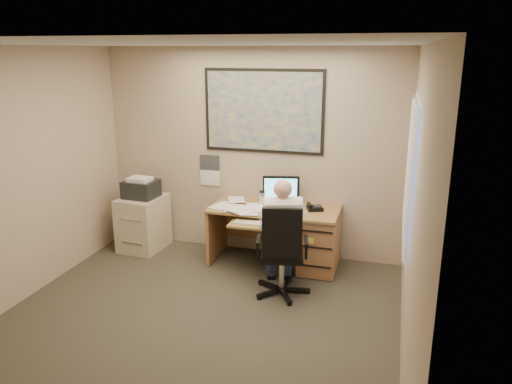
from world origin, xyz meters
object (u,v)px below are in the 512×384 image
(desk, at_px, (300,233))
(filing_cabinet, at_px, (143,218))
(person, at_px, (283,238))
(office_chair, at_px, (280,269))

(desk, xyz_separation_m, filing_cabinet, (-2.18, -0.02, -0.01))
(desk, xyz_separation_m, person, (-0.05, -0.76, 0.21))
(filing_cabinet, distance_m, person, 2.27)
(filing_cabinet, bearing_deg, office_chair, -17.05)
(filing_cabinet, xyz_separation_m, office_chair, (2.12, -0.82, -0.12))
(desk, distance_m, office_chair, 0.85)
(desk, relative_size, office_chair, 1.48)
(filing_cabinet, height_order, person, person)
(office_chair, bearing_deg, person, 70.34)
(desk, bearing_deg, office_chair, -94.16)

